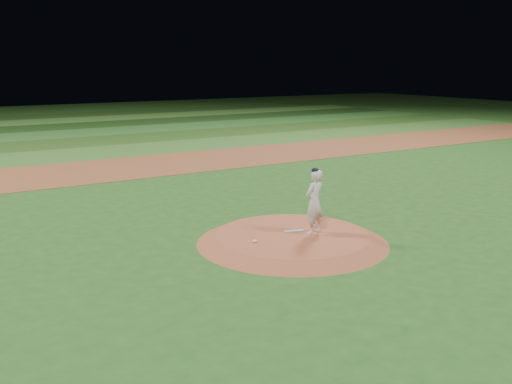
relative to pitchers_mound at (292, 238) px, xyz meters
name	(u,v)px	position (x,y,z in m)	size (l,w,h in m)	color
ground	(292,242)	(0.00, 0.00, -0.12)	(120.00, 120.00, 0.00)	#25541B
infield_dirt_band	(129,167)	(0.00, 14.00, -0.12)	(70.00, 6.00, 0.02)	brown
outfield_stripe_0	(97,153)	(0.00, 19.50, -0.12)	(70.00, 5.00, 0.02)	#376826
outfield_stripe_1	(74,142)	(0.00, 24.50, -0.12)	(70.00, 5.00, 0.02)	#274D18
outfield_stripe_2	(56,134)	(0.00, 29.50, -0.12)	(70.00, 5.00, 0.02)	#2C6725
outfield_stripe_3	(42,128)	(0.00, 34.50, -0.12)	(70.00, 5.00, 0.02)	#1A3F14
outfield_stripe_4	(30,122)	(0.00, 39.50, -0.12)	(70.00, 5.00, 0.02)	#40792C
outfield_stripe_5	(19,117)	(0.00, 44.50, -0.12)	(70.00, 5.00, 0.02)	#204717
pitchers_mound	(292,238)	(0.00, 0.00, 0.00)	(5.50, 5.50, 0.25)	#A55033
pitching_rubber	(294,231)	(0.19, 0.19, 0.14)	(0.59, 0.15, 0.03)	silver
rosin_bag	(255,241)	(-1.32, -0.09, 0.16)	(0.13, 0.13, 0.07)	white
pitcher_on_mound	(314,201)	(0.58, -0.25, 1.07)	(0.77, 0.60, 1.92)	silver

